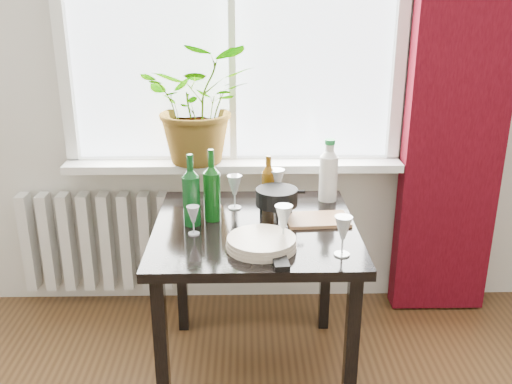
{
  "coord_description": "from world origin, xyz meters",
  "views": [
    {
      "loc": [
        0.06,
        -0.67,
        1.69
      ],
      "look_at": [
        0.1,
        1.55,
        0.89
      ],
      "focal_mm": 40.0,
      "sensor_mm": 36.0,
      "label": 1
    }
  ],
  "objects_px": {
    "table": "(255,245)",
    "bottle_amber": "(268,182)",
    "potted_plant": "(200,103)",
    "tv_remote": "(279,258)",
    "wineglass_far_right": "(343,236)",
    "wineglass_front_left": "(193,220)",
    "cutting_board": "(317,220)",
    "fondue_pot": "(276,204)",
    "cleaning_bottle": "(329,170)",
    "wine_bottle_left": "(191,190)",
    "plate_stack": "(261,243)",
    "wineglass_back_left": "(235,192)",
    "wine_bottle_right": "(212,185)",
    "radiator": "(97,242)",
    "wineglass_back_center": "(276,188)",
    "wineglass_front_right": "(283,225)"
  },
  "relations": [
    {
      "from": "wine_bottle_left",
      "to": "tv_remote",
      "type": "height_order",
      "value": "wine_bottle_left"
    },
    {
      "from": "wineglass_front_left",
      "to": "cutting_board",
      "type": "bearing_deg",
      "value": 13.87
    },
    {
      "from": "table",
      "to": "potted_plant",
      "type": "height_order",
      "value": "potted_plant"
    },
    {
      "from": "wineglass_back_center",
      "to": "wineglass_front_left",
      "type": "relative_size",
      "value": 1.49
    },
    {
      "from": "potted_plant",
      "to": "plate_stack",
      "type": "distance_m",
      "value": 0.94
    },
    {
      "from": "wineglass_back_center",
      "to": "table",
      "type": "bearing_deg",
      "value": -115.09
    },
    {
      "from": "radiator",
      "to": "bottle_amber",
      "type": "bearing_deg",
      "value": -25.12
    },
    {
      "from": "potted_plant",
      "to": "tv_remote",
      "type": "bearing_deg",
      "value": -69.37
    },
    {
      "from": "wineglass_front_left",
      "to": "plate_stack",
      "type": "xyz_separation_m",
      "value": [
        0.27,
        -0.13,
        -0.04
      ]
    },
    {
      "from": "bottle_amber",
      "to": "cutting_board",
      "type": "bearing_deg",
      "value": -37.86
    },
    {
      "from": "wineglass_front_left",
      "to": "wine_bottle_right",
      "type": "bearing_deg",
      "value": 66.5
    },
    {
      "from": "bottle_amber",
      "to": "radiator",
      "type": "bearing_deg",
      "value": 154.88
    },
    {
      "from": "wineglass_front_right",
      "to": "wineglass_front_left",
      "type": "xyz_separation_m",
      "value": [
        -0.36,
        0.1,
        -0.02
      ]
    },
    {
      "from": "wineglass_far_right",
      "to": "wineglass_front_left",
      "type": "xyz_separation_m",
      "value": [
        -0.57,
        0.2,
        -0.02
      ]
    },
    {
      "from": "potted_plant",
      "to": "cleaning_bottle",
      "type": "relative_size",
      "value": 2.01
    },
    {
      "from": "table",
      "to": "bottle_amber",
      "type": "xyz_separation_m",
      "value": [
        0.06,
        0.2,
        0.22
      ]
    },
    {
      "from": "bottle_amber",
      "to": "wineglass_front_left",
      "type": "relative_size",
      "value": 2.01
    },
    {
      "from": "plate_stack",
      "to": "cutting_board",
      "type": "xyz_separation_m",
      "value": [
        0.25,
        0.26,
        -0.02
      ]
    },
    {
      "from": "potted_plant",
      "to": "wineglass_front_right",
      "type": "bearing_deg",
      "value": -64.64
    },
    {
      "from": "wine_bottle_right",
      "to": "wineglass_back_left",
      "type": "xyz_separation_m",
      "value": [
        0.09,
        0.13,
        -0.08
      ]
    },
    {
      "from": "wineglass_far_right",
      "to": "wineglass_front_left",
      "type": "bearing_deg",
      "value": 160.68
    },
    {
      "from": "potted_plant",
      "to": "wine_bottle_left",
      "type": "relative_size",
      "value": 1.93
    },
    {
      "from": "radiator",
      "to": "wineglass_front_right",
      "type": "height_order",
      "value": "wineglass_front_right"
    },
    {
      "from": "potted_plant",
      "to": "wine_bottle_left",
      "type": "distance_m",
      "value": 0.63
    },
    {
      "from": "wine_bottle_right",
      "to": "wineglass_back_center",
      "type": "bearing_deg",
      "value": 26.62
    },
    {
      "from": "wineglass_far_right",
      "to": "cutting_board",
      "type": "xyz_separation_m",
      "value": [
        -0.05,
        0.33,
        -0.07
      ]
    },
    {
      "from": "cleaning_bottle",
      "to": "wineglass_back_left",
      "type": "relative_size",
      "value": 1.89
    },
    {
      "from": "wine_bottle_right",
      "to": "wineglass_far_right",
      "type": "relative_size",
      "value": 1.98
    },
    {
      "from": "radiator",
      "to": "wineglass_back_left",
      "type": "height_order",
      "value": "wineglass_back_left"
    },
    {
      "from": "cleaning_bottle",
      "to": "fondue_pot",
      "type": "height_order",
      "value": "cleaning_bottle"
    },
    {
      "from": "wineglass_back_left",
      "to": "tv_remote",
      "type": "xyz_separation_m",
      "value": [
        0.17,
        -0.53,
        -0.07
      ]
    },
    {
      "from": "radiator",
      "to": "wine_bottle_right",
      "type": "height_order",
      "value": "wine_bottle_right"
    },
    {
      "from": "table",
      "to": "potted_plant",
      "type": "bearing_deg",
      "value": 113.85
    },
    {
      "from": "wineglass_back_center",
      "to": "plate_stack",
      "type": "height_order",
      "value": "wineglass_back_center"
    },
    {
      "from": "wineglass_back_left",
      "to": "cutting_board",
      "type": "distance_m",
      "value": 0.4
    },
    {
      "from": "radiator",
      "to": "wineglass_back_center",
      "type": "xyz_separation_m",
      "value": [
        0.95,
        -0.42,
        0.45
      ]
    },
    {
      "from": "cleaning_bottle",
      "to": "bottle_amber",
      "type": "bearing_deg",
      "value": -161.32
    },
    {
      "from": "cleaning_bottle",
      "to": "cutting_board",
      "type": "xyz_separation_m",
      "value": [
        -0.08,
        -0.26,
        -0.14
      ]
    },
    {
      "from": "wineglass_front_left",
      "to": "cutting_board",
      "type": "height_order",
      "value": "wineglass_front_left"
    },
    {
      "from": "potted_plant",
      "to": "wineglass_front_right",
      "type": "relative_size",
      "value": 3.66
    },
    {
      "from": "radiator",
      "to": "wineglass_far_right",
      "type": "height_order",
      "value": "wineglass_far_right"
    },
    {
      "from": "radiator",
      "to": "potted_plant",
      "type": "height_order",
      "value": "potted_plant"
    },
    {
      "from": "wineglass_far_right",
      "to": "cutting_board",
      "type": "height_order",
      "value": "wineglass_far_right"
    },
    {
      "from": "fondue_pot",
      "to": "wine_bottle_left",
      "type": "bearing_deg",
      "value": -160.06
    },
    {
      "from": "cutting_board",
      "to": "fondue_pot",
      "type": "bearing_deg",
      "value": 172.7
    },
    {
      "from": "fondue_pot",
      "to": "wineglass_far_right",
      "type": "bearing_deg",
      "value": -44.32
    },
    {
      "from": "bottle_amber",
      "to": "fondue_pot",
      "type": "distance_m",
      "value": 0.15
    },
    {
      "from": "wineglass_front_right",
      "to": "tv_remote",
      "type": "xyz_separation_m",
      "value": [
        -0.02,
        -0.14,
        -0.07
      ]
    },
    {
      "from": "potted_plant",
      "to": "cutting_board",
      "type": "relative_size",
      "value": 2.28
    },
    {
      "from": "wineglass_back_center",
      "to": "wineglass_front_left",
      "type": "height_order",
      "value": "wineglass_back_center"
    }
  ]
}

